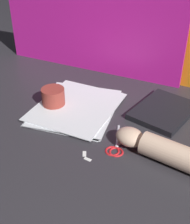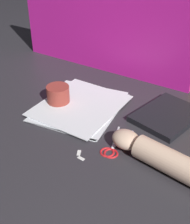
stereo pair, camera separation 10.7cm
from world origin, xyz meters
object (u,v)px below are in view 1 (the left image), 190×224
scissors (117,145)px  paper_stack (76,107)px  book_closed (164,111)px  hand_forearm (166,151)px  mug (53,98)px

scissors → paper_stack: bearing=142.6°
book_closed → scissors: (-0.11, -0.24, -0.01)m
book_closed → hand_forearm: bearing=-79.9°
mug → scissors: bearing=-26.3°
book_closed → hand_forearm: (0.05, -0.26, 0.03)m
mug → paper_stack: bearing=8.9°
paper_stack → scissors: bearing=-37.4°
paper_stack → book_closed: book_closed is taller
book_closed → hand_forearm: 0.26m
book_closed → mug: size_ratio=3.26×
book_closed → mug: 0.42m
scissors → mug: 0.34m
paper_stack → mug: size_ratio=4.11×
book_closed → scissors: book_closed is taller
paper_stack → hand_forearm: size_ratio=1.09×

